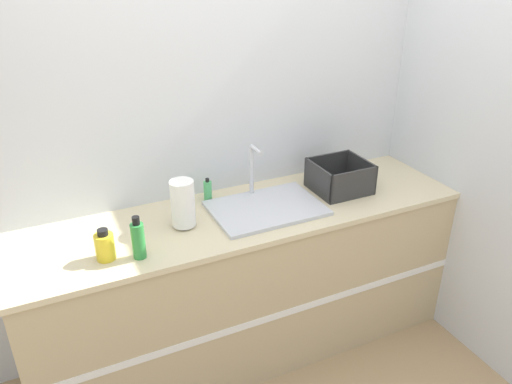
# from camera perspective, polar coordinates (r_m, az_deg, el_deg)

# --- Properties ---
(ground_plane) EXTENTS (12.00, 12.00, 0.00)m
(ground_plane) POSITION_cam_1_polar(r_m,az_deg,el_deg) (2.99, 1.68, -20.65)
(ground_plane) COLOR tan
(wall_back) EXTENTS (4.78, 0.06, 2.60)m
(wall_back) POSITION_cam_1_polar(r_m,az_deg,el_deg) (2.78, -4.08, 7.72)
(wall_back) COLOR silver
(wall_back) RESTS_ON ground_plane
(wall_right) EXTENTS (0.06, 2.62, 2.60)m
(wall_right) POSITION_cam_1_polar(r_m,az_deg,el_deg) (3.15, 19.72, 8.53)
(wall_right) COLOR silver
(wall_right) RESTS_ON ground_plane
(counter_cabinet) EXTENTS (2.40, 0.64, 0.92)m
(counter_cabinet) POSITION_cam_1_polar(r_m,az_deg,el_deg) (2.89, -1.02, -10.28)
(counter_cabinet) COLOR tan
(counter_cabinet) RESTS_ON ground_plane
(sink) EXTENTS (0.58, 0.41, 0.31)m
(sink) POSITION_cam_1_polar(r_m,az_deg,el_deg) (2.65, 1.11, -1.64)
(sink) COLOR silver
(sink) RESTS_ON counter_cabinet
(paper_towel_roll) EXTENTS (0.12, 0.12, 0.25)m
(paper_towel_roll) POSITION_cam_1_polar(r_m,az_deg,el_deg) (2.47, -8.35, -1.34)
(paper_towel_roll) COLOR #4C4C51
(paper_towel_roll) RESTS_ON counter_cabinet
(dish_rack) EXTENTS (0.30, 0.28, 0.17)m
(dish_rack) POSITION_cam_1_polar(r_m,az_deg,el_deg) (2.88, 9.53, 1.43)
(dish_rack) COLOR #2D2D2D
(dish_rack) RESTS_ON counter_cabinet
(bottle_green) EXTENTS (0.06, 0.06, 0.21)m
(bottle_green) POSITION_cam_1_polar(r_m,az_deg,el_deg) (2.28, -13.32, -5.32)
(bottle_green) COLOR #2D8C3D
(bottle_green) RESTS_ON counter_cabinet
(bottle_yellow) EXTENTS (0.09, 0.09, 0.15)m
(bottle_yellow) POSITION_cam_1_polar(r_m,az_deg,el_deg) (2.32, -16.90, -5.92)
(bottle_yellow) COLOR yellow
(bottle_yellow) RESTS_ON counter_cabinet
(soap_dispenser) EXTENTS (0.04, 0.04, 0.13)m
(soap_dispenser) POSITION_cam_1_polar(r_m,az_deg,el_deg) (2.74, -5.54, 0.16)
(soap_dispenser) COLOR #4CB266
(soap_dispenser) RESTS_ON counter_cabinet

